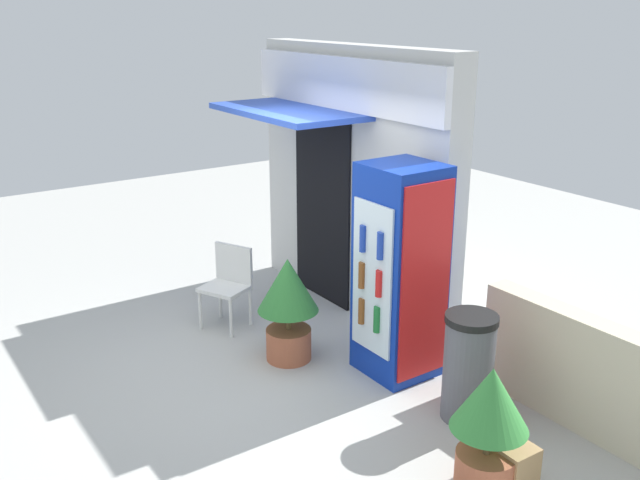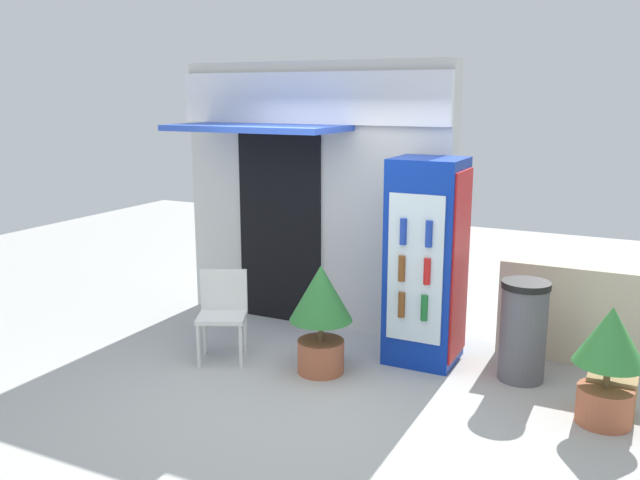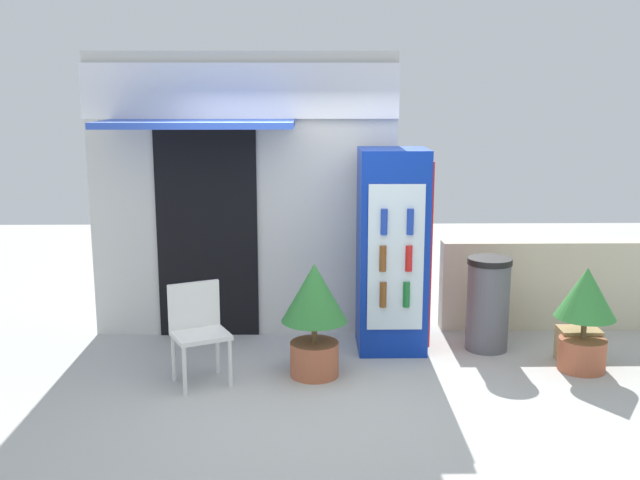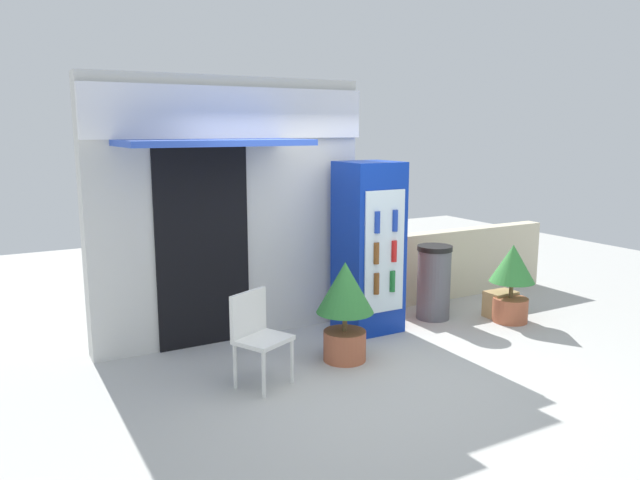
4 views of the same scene
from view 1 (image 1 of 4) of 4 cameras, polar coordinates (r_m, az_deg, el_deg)
name	(u,v)px [view 1 (image 1 of 4)]	position (r m, az deg, el deg)	size (l,w,h in m)	color
ground	(252,367)	(6.80, -5.50, -10.21)	(16.00, 16.00, 0.00)	#B2B2AD
storefront_building	(350,175)	(7.66, 2.46, 5.23)	(3.10, 1.21, 2.88)	silver
drink_cooler	(400,272)	(6.37, 6.47, -2.57)	(0.67, 0.68, 1.96)	#0C2D9E
plastic_chair	(229,280)	(7.49, -7.38, -3.21)	(0.58, 0.55, 0.87)	silver
potted_plant_near_shop	(288,300)	(6.68, -2.60, -4.85)	(0.58, 0.58, 1.02)	#AD5B3D
potted_plant_curbside	(489,420)	(5.10, 13.50, -13.94)	(0.54, 0.54, 0.96)	#AD5B3D
trash_bin	(468,367)	(5.94, 11.89, -9.99)	(0.43, 0.43, 0.92)	#595960
stone_boundary_wall	(636,398)	(5.87, 24.18, -11.58)	(2.81, 0.23, 0.95)	beige
cardboard_box	(508,462)	(5.43, 14.95, -16.95)	(0.37, 0.26, 0.33)	tan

